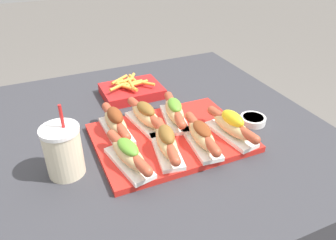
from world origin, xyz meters
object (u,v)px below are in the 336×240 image
object	(u,v)px
sauce_bowl	(253,120)
drink_cup	(63,151)
hot_dog_4	(116,122)
hot_dog_1	(166,142)
hot_dog_6	(174,111)
serving_tray	(171,138)
hot_dog_2	(202,135)
hot_dog_3	(232,126)
fries_basket	(132,90)
hot_dog_5	(146,115)
hot_dog_0	(128,154)

from	to	relation	value
sauce_bowl	drink_cup	size ratio (longest dim) A/B	0.41
sauce_bowl	hot_dog_4	bearing A→B (deg)	166.95
hot_dog_1	hot_dog_6	size ratio (longest dim) A/B	1.01
serving_tray	hot_dog_2	xyz separation A→B (m)	(0.06, -0.08, 0.04)
serving_tray	hot_dog_4	size ratio (longest dim) A/B	2.04
serving_tray	hot_dog_1	distance (m)	0.09
hot_dog_2	sauce_bowl	size ratio (longest dim) A/B	2.63
sauce_bowl	drink_cup	bearing A→B (deg)	-179.73
hot_dog_6	sauce_bowl	bearing A→B (deg)	-20.76
hot_dog_3	fries_basket	world-z (taller)	hot_dog_3
hot_dog_5	hot_dog_6	xyz separation A→B (m)	(0.09, -0.01, -0.00)
hot_dog_4	hot_dog_6	distance (m)	0.18
fries_basket	hot_dog_6	bearing A→B (deg)	-77.77
hot_dog_4	hot_dog_5	xyz separation A→B (m)	(0.09, 0.00, -0.00)
hot_dog_4	sauce_bowl	world-z (taller)	hot_dog_4
hot_dog_5	hot_dog_6	distance (m)	0.09
hot_dog_1	hot_dog_5	world-z (taller)	hot_dog_1
serving_tray	fries_basket	bearing A→B (deg)	91.93
hot_dog_1	hot_dog_2	size ratio (longest dim) A/B	0.99
hot_dog_0	hot_dog_5	size ratio (longest dim) A/B	0.99
sauce_bowl	hot_dog_5	bearing A→B (deg)	163.00
hot_dog_4	fries_basket	distance (m)	0.28
hot_dog_2	sauce_bowl	distance (m)	0.23
hot_dog_3	hot_dog_2	bearing A→B (deg)	-177.59
hot_dog_0	sauce_bowl	bearing A→B (deg)	7.81
serving_tray	hot_dog_0	xyz separation A→B (m)	(-0.15, -0.08, 0.04)
drink_cup	serving_tray	bearing A→B (deg)	4.24
hot_dog_6	hot_dog_1	bearing A→B (deg)	-122.38
hot_dog_4	hot_dog_5	world-z (taller)	hot_dog_4
hot_dog_4	fries_basket	size ratio (longest dim) A/B	1.00
hot_dog_3	sauce_bowl	distance (m)	0.14
hot_dog_3	fries_basket	size ratio (longest dim) A/B	0.99
hot_dog_0	hot_dog_5	world-z (taller)	hot_dog_5
sauce_bowl	drink_cup	xyz separation A→B (m)	(-0.58, -0.00, 0.06)
hot_dog_5	sauce_bowl	bearing A→B (deg)	-17.00
sauce_bowl	hot_dog_3	bearing A→B (deg)	-155.38
hot_dog_4	sauce_bowl	distance (m)	0.43
hot_dog_0	hot_dog_1	world-z (taller)	hot_dog_1
hot_dog_6	sauce_bowl	xyz separation A→B (m)	(0.23, -0.09, -0.04)
hot_dog_2	hot_dog_3	xyz separation A→B (m)	(0.10, 0.00, 0.00)
hot_dog_6	hot_dog_0	bearing A→B (deg)	-143.11
drink_cup	fries_basket	xyz separation A→B (m)	(0.29, 0.34, -0.05)
fries_basket	sauce_bowl	bearing A→B (deg)	-49.69
hot_dog_3	hot_dog_5	size ratio (longest dim) A/B	1.00
serving_tray	hot_dog_5	bearing A→B (deg)	120.24
hot_dog_4	hot_dog_5	bearing A→B (deg)	1.24
serving_tray	sauce_bowl	xyz separation A→B (m)	(0.28, -0.02, 0.00)
serving_tray	hot_dog_0	size ratio (longest dim) A/B	2.07
serving_tray	fries_basket	distance (m)	0.32
hot_dog_1	hot_dog_4	distance (m)	0.18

